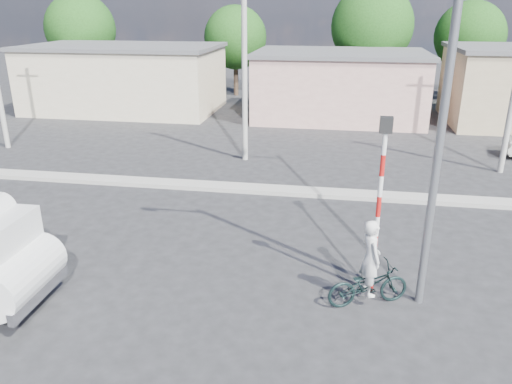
% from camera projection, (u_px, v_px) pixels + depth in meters
% --- Properties ---
extents(ground_plane, '(120.00, 120.00, 0.00)m').
position_uv_depth(ground_plane, '(232.00, 312.00, 11.48)').
color(ground_plane, '#252427').
rests_on(ground_plane, ground).
extents(median, '(40.00, 0.80, 0.16)m').
position_uv_depth(median, '(277.00, 190.00, 18.83)').
color(median, '#99968E').
rests_on(median, ground).
extents(bicycle, '(2.08, 1.38, 1.03)m').
position_uv_depth(bicycle, '(368.00, 285.00, 11.63)').
color(bicycle, black).
rests_on(bicycle, ground).
extents(cyclist, '(0.66, 0.79, 1.85)m').
position_uv_depth(cyclist, '(369.00, 269.00, 11.48)').
color(cyclist, silver).
rests_on(cyclist, ground).
extents(traffic_pole, '(0.28, 0.18, 4.36)m').
position_uv_depth(traffic_pole, '(380.00, 193.00, 11.44)').
color(traffic_pole, red).
rests_on(traffic_pole, ground).
extents(streetlight, '(2.34, 0.22, 9.00)m').
position_uv_depth(streetlight, '(438.00, 92.00, 10.18)').
color(streetlight, slate).
rests_on(streetlight, ground).
extents(building_row, '(37.80, 7.30, 4.44)m').
position_uv_depth(building_row, '(325.00, 83.00, 30.85)').
color(building_row, beige).
rests_on(building_row, ground).
extents(tree_row, '(43.62, 7.43, 8.42)m').
position_uv_depth(tree_row, '(368.00, 30.00, 35.37)').
color(tree_row, '#38281E').
rests_on(tree_row, ground).
extents(utility_poles, '(35.40, 0.24, 8.00)m').
position_uv_depth(utility_poles, '(369.00, 71.00, 20.60)').
color(utility_poles, '#99968E').
rests_on(utility_poles, ground).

